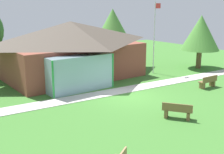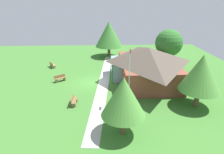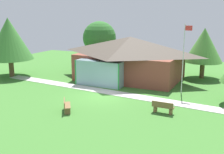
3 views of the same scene
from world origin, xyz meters
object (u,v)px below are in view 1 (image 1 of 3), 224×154
at_px(pavilion, 71,49).
at_px(flagpole, 155,35).
at_px(tree_east_hedge, 201,33).
at_px(bench_front_center, 177,111).
at_px(bench_mid_right, 208,82).
at_px(tree_behind_pavilion_right, 113,27).

height_order(pavilion, flagpole, flagpole).
bearing_deg(tree_east_hedge, bench_front_center, -147.15).
relative_size(flagpole, bench_mid_right, 3.88).
xyz_separation_m(bench_mid_right, tree_east_hedge, (4.81, 4.49, 2.78)).
bearing_deg(flagpole, tree_east_hedge, -12.05).
bearing_deg(pavilion, tree_behind_pavilion_right, 28.48).
relative_size(flagpole, tree_east_hedge, 1.24).
bearing_deg(flagpole, pavilion, 154.26).
bearing_deg(pavilion, bench_front_center, -90.68).
bearing_deg(bench_mid_right, tree_east_hedge, 44.78).
bearing_deg(flagpole, tree_behind_pavilion_right, 84.19).
height_order(flagpole, tree_behind_pavilion_right, flagpole).
distance_m(bench_mid_right, tree_behind_pavilion_right, 12.54).
xyz_separation_m(pavilion, flagpole, (6.13, -2.95, 0.96)).
bearing_deg(tree_behind_pavilion_right, bench_front_center, -115.22).
height_order(flagpole, bench_front_center, flagpole).
relative_size(pavilion, bench_mid_right, 7.27).
xyz_separation_m(flagpole, bench_front_center, (-6.26, -8.08, -2.83)).
relative_size(pavilion, bench_front_center, 7.43).
bearing_deg(tree_east_hedge, flagpole, 167.95).
height_order(pavilion, bench_front_center, pavilion).
distance_m(flagpole, bench_front_center, 10.60).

